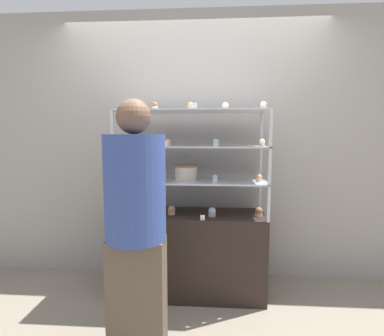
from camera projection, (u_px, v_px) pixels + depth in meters
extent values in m
plane|color=gray|center=(192.00, 292.00, 2.72)|extent=(20.00, 20.00, 0.00)
cube|color=gray|center=(195.00, 147.00, 2.95)|extent=(8.00, 0.05, 2.60)
cube|color=black|center=(192.00, 253.00, 2.68)|extent=(1.27, 0.46, 0.73)
cube|color=#B7B7BC|center=(129.00, 191.00, 2.88)|extent=(0.02, 0.02, 0.30)
cube|color=#B7B7BC|center=(260.00, 193.00, 2.80)|extent=(0.02, 0.02, 0.30)
cube|color=#B7B7BC|center=(114.00, 201.00, 2.45)|extent=(0.02, 0.02, 0.30)
cube|color=#B7B7BC|center=(269.00, 203.00, 2.36)|extent=(0.02, 0.02, 0.30)
cube|color=#B7BCC6|center=(192.00, 181.00, 2.61)|extent=(1.27, 0.46, 0.01)
cube|color=#B7B7BC|center=(128.00, 160.00, 2.85)|extent=(0.02, 0.02, 0.30)
cube|color=#B7B7BC|center=(261.00, 161.00, 2.76)|extent=(0.02, 0.02, 0.30)
cube|color=#B7B7BC|center=(113.00, 165.00, 2.42)|extent=(0.02, 0.02, 0.30)
cube|color=#B7B7BC|center=(270.00, 166.00, 2.33)|extent=(0.02, 0.02, 0.30)
cube|color=#B7BCC6|center=(192.00, 146.00, 2.57)|extent=(1.27, 0.46, 0.01)
cube|color=#B7B7BC|center=(128.00, 129.00, 2.81)|extent=(0.02, 0.02, 0.30)
cube|color=#B7B7BC|center=(262.00, 129.00, 2.73)|extent=(0.02, 0.02, 0.30)
cube|color=#B7B7BC|center=(112.00, 128.00, 2.38)|extent=(0.02, 0.02, 0.30)
cube|color=#B7B7BC|center=(271.00, 127.00, 2.30)|extent=(0.02, 0.02, 0.30)
cube|color=#B7BCC6|center=(192.00, 111.00, 2.54)|extent=(1.27, 0.46, 0.01)
cylinder|color=beige|center=(186.00, 173.00, 2.63)|extent=(0.19, 0.19, 0.11)
cylinder|color=#8C5B42|center=(186.00, 166.00, 2.63)|extent=(0.20, 0.20, 0.02)
cube|color=#C66660|center=(151.00, 143.00, 2.56)|extent=(0.20, 0.15, 0.05)
cube|color=silver|center=(151.00, 139.00, 2.56)|extent=(0.21, 0.15, 0.01)
cylinder|color=#CCB28C|center=(125.00, 214.00, 2.56)|extent=(0.06, 0.06, 0.03)
sphere|color=silver|center=(125.00, 210.00, 2.56)|extent=(0.07, 0.07, 0.07)
cylinder|color=#CCB28C|center=(171.00, 213.00, 2.60)|extent=(0.06, 0.06, 0.03)
sphere|color=#E5996B|center=(171.00, 209.00, 2.60)|extent=(0.07, 0.07, 0.07)
cylinder|color=#CCB28C|center=(212.00, 215.00, 2.54)|extent=(0.06, 0.06, 0.03)
sphere|color=silver|center=(212.00, 211.00, 2.54)|extent=(0.07, 0.07, 0.07)
cylinder|color=#CCB28C|center=(259.00, 215.00, 2.55)|extent=(0.06, 0.06, 0.03)
sphere|color=#8C5B42|center=(259.00, 211.00, 2.54)|extent=(0.07, 0.07, 0.07)
cube|color=white|center=(203.00, 218.00, 2.42)|extent=(0.04, 0.00, 0.04)
cylinder|color=#CCB28C|center=(125.00, 179.00, 2.57)|extent=(0.04, 0.04, 0.02)
sphere|color=#F4EAB2|center=(125.00, 176.00, 2.57)|extent=(0.05, 0.05, 0.05)
cylinder|color=white|center=(215.00, 180.00, 2.51)|extent=(0.04, 0.04, 0.02)
sphere|color=silver|center=(215.00, 177.00, 2.51)|extent=(0.05, 0.05, 0.05)
cylinder|color=beige|center=(259.00, 180.00, 2.52)|extent=(0.04, 0.04, 0.02)
sphere|color=#E5996B|center=(259.00, 177.00, 2.51)|extent=(0.05, 0.05, 0.05)
cube|color=white|center=(147.00, 181.00, 2.42)|extent=(0.04, 0.00, 0.04)
cylinder|color=white|center=(124.00, 144.00, 2.56)|extent=(0.05, 0.05, 0.02)
sphere|color=silver|center=(124.00, 141.00, 2.56)|extent=(0.05, 0.05, 0.05)
cylinder|color=#CCB28C|center=(168.00, 145.00, 2.46)|extent=(0.05, 0.05, 0.02)
sphere|color=#E5996B|center=(168.00, 142.00, 2.46)|extent=(0.05, 0.05, 0.05)
cylinder|color=white|center=(216.00, 145.00, 2.46)|extent=(0.05, 0.05, 0.02)
sphere|color=silver|center=(216.00, 142.00, 2.45)|extent=(0.05, 0.05, 0.05)
cylinder|color=#CCB28C|center=(262.00, 145.00, 2.43)|extent=(0.05, 0.05, 0.02)
sphere|color=#F4EAB2|center=(262.00, 142.00, 2.43)|extent=(0.05, 0.05, 0.05)
cube|color=white|center=(165.00, 144.00, 2.38)|extent=(0.04, 0.00, 0.04)
cylinder|color=beige|center=(123.00, 109.00, 2.54)|extent=(0.05, 0.05, 0.02)
sphere|color=white|center=(123.00, 106.00, 2.53)|extent=(0.05, 0.05, 0.05)
cylinder|color=beige|center=(155.00, 108.00, 2.44)|extent=(0.05, 0.05, 0.02)
sphere|color=#8C5B42|center=(155.00, 105.00, 2.43)|extent=(0.05, 0.05, 0.05)
cylinder|color=#CCB28C|center=(191.00, 108.00, 2.47)|extent=(0.05, 0.05, 0.02)
sphere|color=#E5996B|center=(191.00, 105.00, 2.47)|extent=(0.05, 0.05, 0.05)
cylinder|color=#CCB28C|center=(225.00, 108.00, 2.46)|extent=(0.05, 0.05, 0.02)
sphere|color=#F4EAB2|center=(225.00, 105.00, 2.46)|extent=(0.05, 0.05, 0.05)
cylinder|color=#CCB28C|center=(263.00, 108.00, 2.40)|extent=(0.05, 0.05, 0.02)
sphere|color=silver|center=(263.00, 104.00, 2.40)|extent=(0.05, 0.05, 0.05)
cube|color=white|center=(195.00, 105.00, 2.33)|extent=(0.04, 0.00, 0.04)
cube|color=brown|center=(137.00, 295.00, 1.95)|extent=(0.37, 0.20, 0.76)
cylinder|color=#33478C|center=(135.00, 188.00, 1.87)|extent=(0.38, 0.38, 0.66)
sphere|color=brown|center=(134.00, 117.00, 1.82)|extent=(0.22, 0.22, 0.22)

